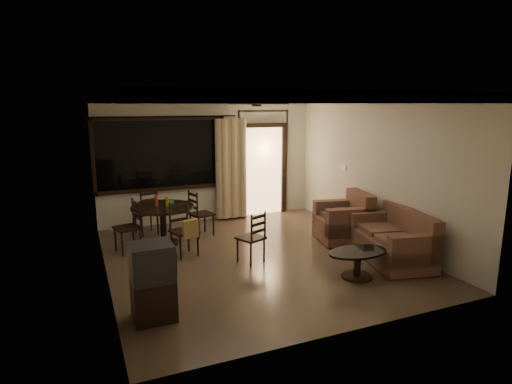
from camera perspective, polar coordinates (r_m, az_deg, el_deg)
name	(u,v)px	position (r m, az deg, el deg)	size (l,w,h in m)	color
ground	(257,257)	(7.64, 0.07, -8.62)	(5.50, 5.50, 0.00)	#7F6651
room_shell	(250,143)	(9.06, -0.87, 6.51)	(5.50, 6.70, 5.50)	beige
dining_table	(163,214)	(8.36, -12.32, -2.90)	(1.19, 1.19, 0.96)	black
dining_chair_west	(129,237)	(8.15, -16.64, -5.72)	(0.51, 0.51, 0.95)	black
dining_chair_east	(201,222)	(8.80, -7.31, -4.01)	(0.51, 0.51, 0.95)	black
dining_chair_south	(185,239)	(7.69, -9.49, -6.24)	(0.51, 0.55, 0.95)	black
dining_chair_north	(147,221)	(9.13, -14.36, -3.71)	(0.51, 0.51, 0.95)	black
tv_cabinet	(153,282)	(5.56, -13.59, -11.54)	(0.53, 0.47, 0.99)	black
sofa	(395,241)	(7.73, 18.01, -6.26)	(1.18, 1.76, 0.87)	#4A2722
armchair	(345,221)	(8.60, 11.83, -3.82)	(1.10, 1.10, 0.94)	#4A2722
coffee_table	(358,260)	(6.88, 13.38, -8.79)	(0.98, 0.59, 0.43)	black
side_chair	(251,247)	(7.33, -0.63, -7.33)	(0.52, 0.52, 0.89)	black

